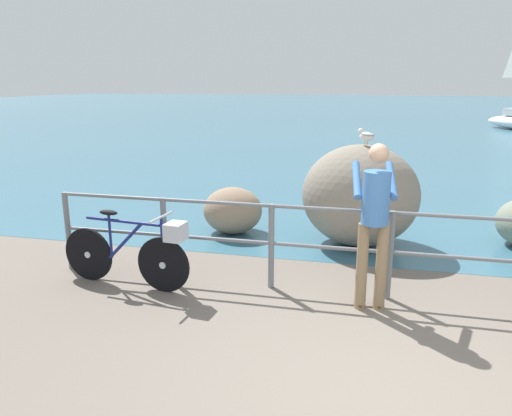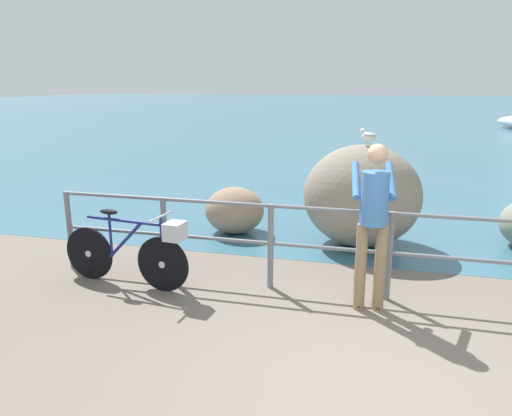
{
  "view_description": "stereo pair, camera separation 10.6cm",
  "coord_description": "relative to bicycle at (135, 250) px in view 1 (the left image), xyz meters",
  "views": [
    {
      "loc": [
        -0.28,
        -3.43,
        2.37
      ],
      "look_at": [
        -1.62,
        2.22,
        0.86
      ],
      "focal_mm": 33.96,
      "sensor_mm": 36.0,
      "label": 1
    },
    {
      "loc": [
        -0.18,
        -3.4,
        2.37
      ],
      "look_at": [
        -1.62,
        2.22,
        0.86
      ],
      "focal_mm": 33.96,
      "sensor_mm": 36.0,
      "label": 2
    }
  ],
  "objects": [
    {
      "name": "sea_surface",
      "position": [
        2.89,
        46.33,
        -0.46
      ],
      "size": [
        120.0,
        90.0,
        0.01
      ],
      "primitive_type": "cube",
      "color": "#38667A",
      "rests_on": "ground_plane"
    },
    {
      "name": "person_at_railing",
      "position": [
        2.69,
        0.09,
        0.53
      ],
      "size": [
        0.5,
        0.66,
        1.78
      ],
      "rotation": [
        0.0,
        0.0,
        1.68
      ],
      "color": "#8C7251",
      "rests_on": "ground_plane"
    },
    {
      "name": "promenade_railing",
      "position": [
        2.89,
        0.37,
        0.17
      ],
      "size": [
        8.1,
        0.07,
        1.02
      ],
      "color": "slate",
      "rests_on": "ground_plane"
    },
    {
      "name": "breakwater_boulder_main",
      "position": [
        2.51,
        2.22,
        0.29
      ],
      "size": [
        1.71,
        1.51,
        1.5
      ],
      "color": "gray",
      "rests_on": "ground"
    },
    {
      "name": "seagull",
      "position": [
        2.55,
        2.12,
        1.18
      ],
      "size": [
        0.29,
        0.28,
        0.23
      ],
      "rotation": [
        0.0,
        0.0,
        2.37
      ],
      "color": "gold",
      "rests_on": "breakwater_boulder_main"
    },
    {
      "name": "breakwater_boulder_left",
      "position": [
        0.52,
        2.34,
        -0.09
      ],
      "size": [
        0.95,
        0.9,
        0.75
      ],
      "color": "#927860",
      "rests_on": "ground"
    },
    {
      "name": "bicycle",
      "position": [
        0.0,
        0.0,
        0.0
      ],
      "size": [
        1.69,
        0.48,
        0.92
      ],
      "rotation": [
        0.0,
        0.0,
        -0.11
      ],
      "color": "black",
      "rests_on": "ground_plane"
    },
    {
      "name": "ground_plane",
      "position": [
        2.89,
        18.55,
        -0.51
      ],
      "size": [
        120.0,
        120.0,
        0.1
      ],
      "primitive_type": "cube",
      "color": "#6B6056"
    }
  ]
}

